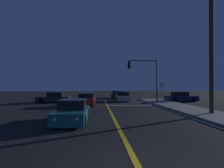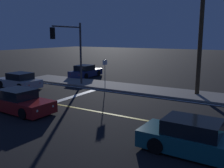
# 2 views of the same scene
# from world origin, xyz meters

# --- Properties ---
(ground_plane) EXTENTS (160.00, 160.00, 0.00)m
(ground_plane) POSITION_xyz_m (0.00, 0.00, 0.00)
(ground_plane) COLOR black
(sidewalk_right) EXTENTS (3.20, 33.67, 0.15)m
(sidewalk_right) POSITION_xyz_m (7.05, 9.35, 0.07)
(sidewalk_right) COLOR gray
(sidewalk_right) RESTS_ON ground
(lane_line_center) EXTENTS (0.20, 31.80, 0.01)m
(lane_line_center) POSITION_xyz_m (0.00, 9.35, 0.01)
(lane_line_center) COLOR gold
(lane_line_center) RESTS_ON ground
(lane_line_edge_right) EXTENTS (0.16, 31.80, 0.01)m
(lane_line_edge_right) POSITION_xyz_m (5.20, 9.35, 0.01)
(lane_line_edge_right) COLOR white
(lane_line_edge_right) RESTS_ON ground
(stop_bar) EXTENTS (5.45, 0.50, 0.01)m
(stop_bar) POSITION_xyz_m (2.73, 17.21, 0.01)
(stop_bar) COLOR white
(stop_bar) RESTS_ON ground
(car_mid_block_silver) EXTENTS (2.03, 4.22, 1.34)m
(car_mid_block_silver) POSITION_xyz_m (2.46, 23.44, 0.58)
(car_mid_block_silver) COLOR #B2B5BA
(car_mid_block_silver) RESTS_ON ground
(car_side_waiting_teal) EXTENTS (1.92, 4.60, 1.34)m
(car_side_waiting_teal) POSITION_xyz_m (-2.57, 7.10, 0.58)
(car_side_waiting_teal) COLOR #195960
(car_side_waiting_teal) RESTS_ON ground
(car_distant_tail_red) EXTENTS (2.08, 4.40, 1.34)m
(car_distant_tail_red) POSITION_xyz_m (-2.29, 17.50, 0.58)
(car_distant_tail_red) COLOR maroon
(car_distant_tail_red) RESTS_ON ground
(car_lead_oncoming_charcoal) EXTENTS (4.28, 2.04, 1.34)m
(car_lead_oncoming_charcoal) POSITION_xyz_m (-6.74, 21.93, 0.58)
(car_lead_oncoming_charcoal) COLOR #2D2D33
(car_lead_oncoming_charcoal) RESTS_ON ground
(car_following_oncoming_black) EXTENTS (2.12, 4.48, 1.34)m
(car_following_oncoming_black) POSITION_xyz_m (2.35, 30.33, 0.58)
(car_following_oncoming_black) COLOR black
(car_following_oncoming_black) RESTS_ON ground
(car_far_approaching_navy) EXTENTS (4.31, 2.08, 1.34)m
(car_far_approaching_navy) POSITION_xyz_m (10.37, 22.11, 0.58)
(car_far_approaching_navy) COLOR navy
(car_far_approaching_navy) RESTS_ON ground
(traffic_signal_near_right) EXTENTS (3.72, 0.28, 5.65)m
(traffic_signal_near_right) POSITION_xyz_m (4.93, 19.51, 3.76)
(traffic_signal_near_right) COLOR #38383D
(traffic_signal_near_right) RESTS_ON ground
(utility_pole_right) EXTENTS (1.42, 0.32, 11.33)m
(utility_pole_right) POSITION_xyz_m (7.35, 9.30, 5.81)
(utility_pole_right) COLOR #42301E
(utility_pole_right) RESTS_ON ground
(street_sign_corner) EXTENTS (0.56, 0.12, 2.52)m
(street_sign_corner) POSITION_xyz_m (5.95, 16.71, 1.69)
(street_sign_corner) COLOR slate
(street_sign_corner) RESTS_ON ground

